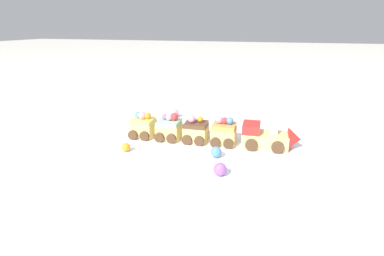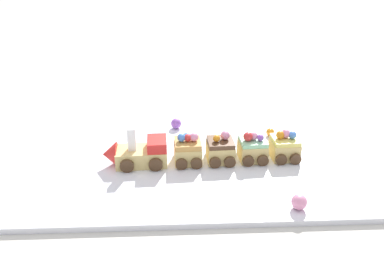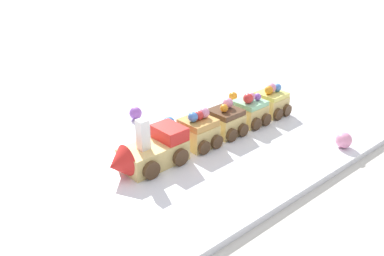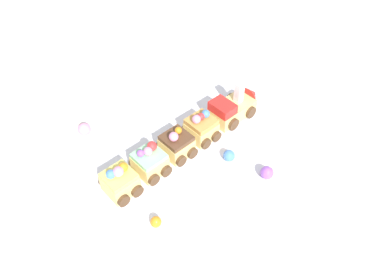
{
  "view_description": "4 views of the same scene",
  "coord_description": "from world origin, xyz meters",
  "px_view_note": "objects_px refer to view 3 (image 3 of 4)",
  "views": [
    {
      "loc": [
        0.15,
        -0.67,
        0.29
      ],
      "look_at": [
        -0.04,
        -0.04,
        0.06
      ],
      "focal_mm": 28.0,
      "sensor_mm": 36.0,
      "label": 1
    },
    {
      "loc": [
        0.05,
        0.73,
        0.43
      ],
      "look_at": [
        0.02,
        -0.01,
        0.08
      ],
      "focal_mm": 35.0,
      "sensor_mm": 36.0,
      "label": 2
    },
    {
      "loc": [
        0.42,
        0.47,
        0.33
      ],
      "look_at": [
        0.03,
        -0.0,
        0.04
      ],
      "focal_mm": 35.0,
      "sensor_mm": 36.0,
      "label": 3
    },
    {
      "loc": [
        -0.36,
        -0.41,
        0.61
      ],
      "look_at": [
        0.02,
        0.03,
        0.03
      ],
      "focal_mm": 35.0,
      "sensor_mm": 36.0,
      "label": 4
    }
  ],
  "objects_px": {
    "cake_car_mint": "(249,111)",
    "cake_car_chocolate": "(225,121)",
    "gumball_orange": "(233,96)",
    "cake_car_caramel": "(198,131)",
    "gumball_purple": "(136,113)",
    "gumball_blue": "(169,123)",
    "cake_train_locomotive": "(148,153)",
    "gumball_pink": "(344,140)",
    "cake_car_lemon": "(271,102)"
  },
  "relations": [
    {
      "from": "cake_car_mint",
      "to": "cake_car_chocolate",
      "type": "bearing_deg",
      "value": -0.4
    },
    {
      "from": "cake_car_chocolate",
      "to": "gumball_orange",
      "type": "xyz_separation_m",
      "value": [
        -0.14,
        -0.11,
        -0.01
      ]
    },
    {
      "from": "cake_car_caramel",
      "to": "gumball_orange",
      "type": "bearing_deg",
      "value": -153.5
    },
    {
      "from": "cake_car_chocolate",
      "to": "cake_car_mint",
      "type": "relative_size",
      "value": 1.0
    },
    {
      "from": "gumball_purple",
      "to": "gumball_blue",
      "type": "relative_size",
      "value": 1.07
    },
    {
      "from": "cake_train_locomotive",
      "to": "gumball_purple",
      "type": "height_order",
      "value": "cake_train_locomotive"
    },
    {
      "from": "gumball_purple",
      "to": "cake_train_locomotive",
      "type": "bearing_deg",
      "value": 64.12
    },
    {
      "from": "gumball_pink",
      "to": "gumball_orange",
      "type": "distance_m",
      "value": 0.29
    },
    {
      "from": "gumball_pink",
      "to": "gumball_orange",
      "type": "relative_size",
      "value": 1.4
    },
    {
      "from": "cake_car_chocolate",
      "to": "gumball_purple",
      "type": "height_order",
      "value": "cake_car_chocolate"
    },
    {
      "from": "cake_car_chocolate",
      "to": "gumball_purple",
      "type": "xyz_separation_m",
      "value": [
        0.1,
        -0.17,
        -0.01
      ]
    },
    {
      "from": "cake_car_lemon",
      "to": "gumball_blue",
      "type": "relative_size",
      "value": 2.98
    },
    {
      "from": "gumball_purple",
      "to": "cake_car_lemon",
      "type": "bearing_deg",
      "value": 146.14
    },
    {
      "from": "cake_car_chocolate",
      "to": "cake_car_lemon",
      "type": "height_order",
      "value": "same"
    },
    {
      "from": "cake_car_lemon",
      "to": "cake_car_chocolate",
      "type": "bearing_deg",
      "value": -0.05
    },
    {
      "from": "cake_train_locomotive",
      "to": "gumball_purple",
      "type": "bearing_deg",
      "value": -118.47
    },
    {
      "from": "cake_car_lemon",
      "to": "gumball_orange",
      "type": "xyz_separation_m",
      "value": [
        0.01,
        -0.11,
        -0.02
      ]
    },
    {
      "from": "cake_car_chocolate",
      "to": "gumball_orange",
      "type": "relative_size",
      "value": 3.62
    },
    {
      "from": "cake_car_chocolate",
      "to": "cake_car_mint",
      "type": "height_order",
      "value": "same"
    },
    {
      "from": "cake_train_locomotive",
      "to": "gumball_purple",
      "type": "distance_m",
      "value": 0.19
    },
    {
      "from": "cake_car_caramel",
      "to": "gumball_pink",
      "type": "height_order",
      "value": "cake_car_caramel"
    },
    {
      "from": "cake_car_chocolate",
      "to": "gumball_blue",
      "type": "distance_m",
      "value": 0.11
    },
    {
      "from": "gumball_pink",
      "to": "gumball_purple",
      "type": "height_order",
      "value": "gumball_pink"
    },
    {
      "from": "gumball_pink",
      "to": "gumball_blue",
      "type": "height_order",
      "value": "gumball_pink"
    },
    {
      "from": "cake_car_mint",
      "to": "gumball_blue",
      "type": "distance_m",
      "value": 0.16
    },
    {
      "from": "cake_train_locomotive",
      "to": "cake_car_lemon",
      "type": "distance_m",
      "value": 0.32
    },
    {
      "from": "cake_car_lemon",
      "to": "gumball_pink",
      "type": "distance_m",
      "value": 0.19
    },
    {
      "from": "cake_car_chocolate",
      "to": "gumball_blue",
      "type": "relative_size",
      "value": 2.98
    },
    {
      "from": "cake_car_chocolate",
      "to": "cake_car_lemon",
      "type": "xyz_separation_m",
      "value": [
        -0.14,
        -0.01,
        0.0
      ]
    },
    {
      "from": "cake_car_chocolate",
      "to": "cake_car_caramel",
      "type": "bearing_deg",
      "value": 0.15
    },
    {
      "from": "gumball_purple",
      "to": "cake_car_mint",
      "type": "bearing_deg",
      "value": 135.52
    },
    {
      "from": "cake_car_lemon",
      "to": "cake_train_locomotive",
      "type": "bearing_deg",
      "value": -0.01
    },
    {
      "from": "cake_car_mint",
      "to": "cake_car_lemon",
      "type": "height_order",
      "value": "same"
    },
    {
      "from": "gumball_pink",
      "to": "cake_car_mint",
      "type": "bearing_deg",
      "value": -74.35
    },
    {
      "from": "cake_car_lemon",
      "to": "gumball_blue",
      "type": "height_order",
      "value": "cake_car_lemon"
    },
    {
      "from": "gumball_orange",
      "to": "cake_car_lemon",
      "type": "bearing_deg",
      "value": 92.95
    },
    {
      "from": "gumball_blue",
      "to": "gumball_pink",
      "type": "bearing_deg",
      "value": 126.19
    },
    {
      "from": "cake_car_caramel",
      "to": "gumball_purple",
      "type": "bearing_deg",
      "value": -84.21
    },
    {
      "from": "cake_car_mint",
      "to": "cake_car_lemon",
      "type": "bearing_deg",
      "value": -179.7
    },
    {
      "from": "gumball_pink",
      "to": "gumball_blue",
      "type": "distance_m",
      "value": 0.33
    },
    {
      "from": "gumball_pink",
      "to": "cake_car_lemon",
      "type": "bearing_deg",
      "value": -96.71
    },
    {
      "from": "gumball_orange",
      "to": "gumball_blue",
      "type": "xyz_separation_m",
      "value": [
        0.21,
        0.03,
        0.0
      ]
    },
    {
      "from": "cake_car_chocolate",
      "to": "gumball_blue",
      "type": "xyz_separation_m",
      "value": [
        0.07,
        -0.09,
        -0.01
      ]
    },
    {
      "from": "cake_car_caramel",
      "to": "cake_car_lemon",
      "type": "distance_m",
      "value": 0.21
    },
    {
      "from": "gumball_orange",
      "to": "cake_car_mint",
      "type": "bearing_deg",
      "value": 58.79
    },
    {
      "from": "cake_train_locomotive",
      "to": "cake_car_lemon",
      "type": "bearing_deg",
      "value": 179.99
    },
    {
      "from": "cake_car_caramel",
      "to": "cake_car_chocolate",
      "type": "relative_size",
      "value": 1.0
    },
    {
      "from": "cake_car_caramel",
      "to": "gumball_blue",
      "type": "height_order",
      "value": "cake_car_caramel"
    },
    {
      "from": "cake_train_locomotive",
      "to": "cake_car_mint",
      "type": "relative_size",
      "value": 1.87
    },
    {
      "from": "cake_train_locomotive",
      "to": "cake_car_mint",
      "type": "distance_m",
      "value": 0.25
    }
  ]
}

